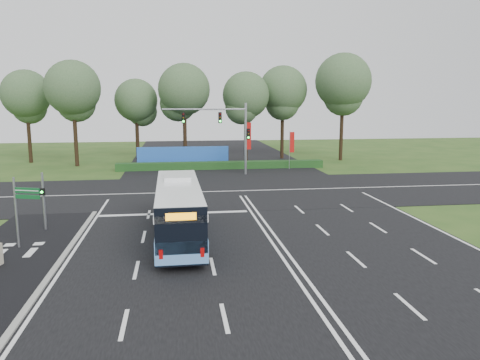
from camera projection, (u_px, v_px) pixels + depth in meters
name	position (u px, v px, depth m)	size (l,w,h in m)	color
ground	(265.00, 233.00, 25.91)	(120.00, 120.00, 0.00)	#284918
road_main	(265.00, 232.00, 25.91)	(20.00, 120.00, 0.04)	black
road_cross	(237.00, 191.00, 37.62)	(120.00, 14.00, 0.05)	black
bike_path	(8.00, 261.00, 21.29)	(5.00, 18.00, 0.06)	black
kerb_strip	(63.00, 258.00, 21.61)	(0.25, 18.00, 0.12)	gray
city_bus	(179.00, 210.00, 24.60)	(2.44, 10.87, 3.11)	#588ECD
pedestrian_signal	(43.00, 199.00, 26.02)	(0.29, 0.41, 3.31)	gray
street_sign	(21.00, 204.00, 22.74)	(1.34, 0.51, 3.59)	gray
banner_flag_mid	(247.00, 139.00, 47.64)	(0.72, 0.30, 5.14)	gray
banner_flag_right	(291.00, 144.00, 49.38)	(0.57, 0.23, 4.04)	gray
traffic_light_gantry	(227.00, 127.00, 45.17)	(8.41, 0.28, 7.00)	gray
hedge	(221.00, 165.00, 49.76)	(22.00, 1.20, 0.80)	#173A15
blue_hoarding	(183.00, 157.00, 51.55)	(10.00, 0.30, 2.20)	blue
eucalyptus_row	(201.00, 90.00, 54.44)	(42.99, 9.57, 12.82)	black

